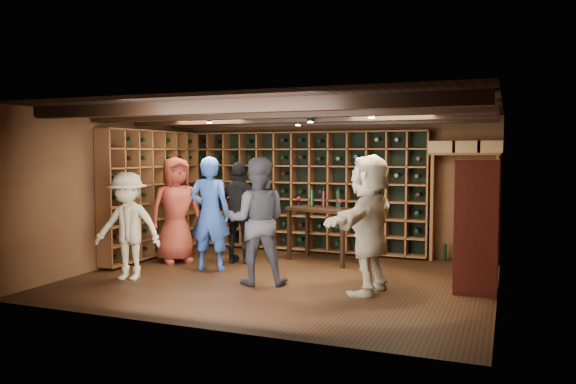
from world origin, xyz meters
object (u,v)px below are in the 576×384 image
at_px(display_cabinet, 476,229).
at_px(tasting_table, 324,214).
at_px(man_blue_shirt, 210,213).
at_px(guest_red_floral, 176,210).
at_px(guest_beige, 369,224).
at_px(guest_woman_black, 240,213).
at_px(guest_khaki, 128,226).
at_px(man_grey_suit, 257,221).

xyz_separation_m(display_cabinet, tasting_table, (-2.55, 1.30, -0.04)).
relative_size(display_cabinet, man_blue_shirt, 0.96).
xyz_separation_m(man_blue_shirt, guest_red_floral, (-0.85, 0.35, -0.01)).
bearing_deg(guest_beige, guest_red_floral, -93.57).
bearing_deg(man_blue_shirt, display_cabinet, 169.94).
height_order(guest_woman_black, guest_khaki, guest_woman_black).
bearing_deg(guest_beige, man_grey_suit, -76.47).
height_order(man_grey_suit, guest_red_floral, man_grey_suit).
relative_size(guest_red_floral, tasting_table, 1.32).
distance_m(display_cabinet, guest_beige, 1.43).
distance_m(guest_woman_black, guest_khaki, 1.98).
bearing_deg(display_cabinet, tasting_table, 152.90).
bearing_deg(tasting_table, man_grey_suit, -82.25).
bearing_deg(guest_khaki, man_grey_suit, 2.04).
bearing_deg(man_blue_shirt, guest_beige, 159.25).
bearing_deg(guest_woman_black, guest_beige, 148.49).
xyz_separation_m(man_grey_suit, tasting_table, (0.37, 1.92, -0.09)).
distance_m(guest_khaki, tasting_table, 3.27).
bearing_deg(man_grey_suit, display_cabinet, 171.31).
xyz_separation_m(display_cabinet, guest_red_floral, (-4.87, 0.32, 0.05)).
bearing_deg(guest_woman_black, man_grey_suit, 119.01).
bearing_deg(guest_beige, display_cabinet, 120.88).
bearing_deg(man_blue_shirt, tasting_table, -148.31).
bearing_deg(guest_red_floral, guest_beige, -65.75).
distance_m(guest_red_floral, guest_khaki, 1.37).
height_order(man_blue_shirt, guest_khaki, man_blue_shirt).
distance_m(man_grey_suit, guest_woman_black, 1.58).
height_order(display_cabinet, man_grey_suit, man_grey_suit).
height_order(man_grey_suit, guest_woman_black, man_grey_suit).
height_order(guest_woman_black, guest_beige, guest_beige).
relative_size(display_cabinet, man_grey_suit, 0.97).
xyz_separation_m(man_blue_shirt, tasting_table, (1.47, 1.33, -0.09)).
xyz_separation_m(guest_khaki, guest_beige, (3.49, 0.53, 0.13)).
distance_m(man_grey_suit, guest_khaki, 1.95).
height_order(guest_red_floral, guest_beige, guest_beige).
relative_size(guest_khaki, tasting_table, 1.16).
relative_size(display_cabinet, guest_khaki, 1.11).
relative_size(guest_khaki, guest_beige, 0.85).
bearing_deg(man_grey_suit, guest_beige, 163.12).
bearing_deg(man_grey_suit, guest_red_floral, -46.50).
height_order(man_blue_shirt, guest_woman_black, man_blue_shirt).
relative_size(man_blue_shirt, man_grey_suit, 1.00).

